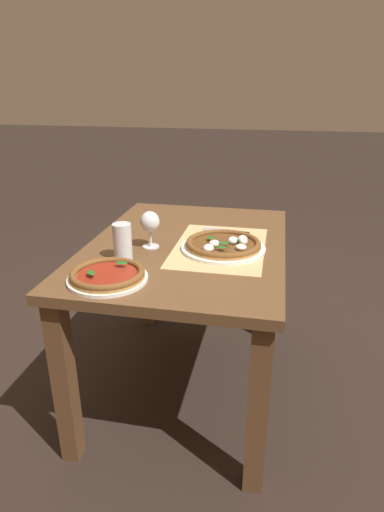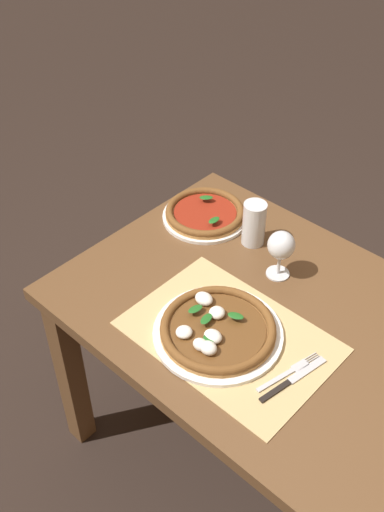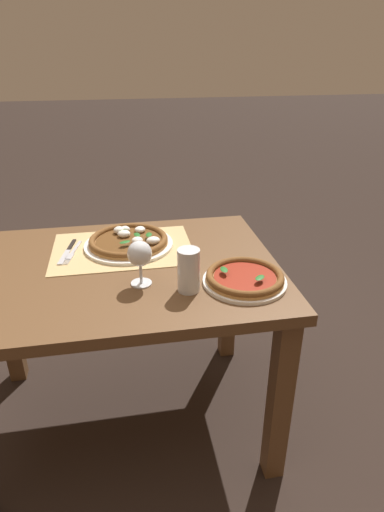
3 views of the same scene
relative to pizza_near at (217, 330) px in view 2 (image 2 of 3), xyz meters
name	(u,v)px [view 2 (image 2 of 3)]	position (x,y,z in m)	size (l,w,h in m)	color
ground_plane	(252,454)	(0.05, 0.16, -0.76)	(24.00, 24.00, 0.00)	black
dining_table	(267,340)	(0.05, 0.16, -0.14)	(1.16, 0.83, 0.74)	brown
paper_placemat	(229,336)	(0.03, 0.02, -0.02)	(0.54, 0.37, 0.00)	tan
pizza_near	(217,330)	(0.00, 0.00, 0.00)	(0.35, 0.35, 0.05)	white
pizza_far	(205,213)	(-0.37, 0.36, 0.00)	(0.28, 0.28, 0.04)	white
wine_glass	(281,247)	(-0.03, 0.30, 0.08)	(0.08, 0.08, 0.16)	silver
pint_glass	(254,224)	(-0.17, 0.37, 0.05)	(0.07, 0.07, 0.15)	silver
fork	(289,372)	(0.21, 0.03, -0.02)	(0.06, 0.20, 0.00)	#B7B7BC
knife	(293,379)	(0.23, 0.02, -0.02)	(0.06, 0.21, 0.01)	black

